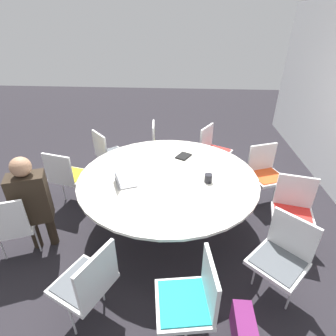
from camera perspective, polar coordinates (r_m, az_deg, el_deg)
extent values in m
plane|color=black|center=(3.58, 0.00, -11.81)|extent=(16.00, 16.00, 0.00)
cylinder|color=#B7B7BC|center=(3.57, 0.00, -11.69)|extent=(0.71, 0.71, 0.02)
cylinder|color=#B7B7BC|center=(3.35, 0.00, -7.10)|extent=(0.15, 0.15, 0.69)
cylinder|color=silver|center=(3.15, 0.00, -1.82)|extent=(2.13, 2.13, 0.03)
cube|color=silver|center=(3.32, -30.66, -10.60)|extent=(0.56, 0.57, 0.04)
cube|color=#4C5156|center=(3.30, -30.77, -10.24)|extent=(0.49, 0.50, 0.01)
cube|color=silver|center=(3.04, -32.28, -9.63)|extent=(0.19, 0.40, 0.40)
cylinder|color=silver|center=(3.51, -32.57, -13.90)|extent=(0.02, 0.02, 0.43)
cylinder|color=silver|center=(3.41, -26.66, -13.33)|extent=(0.02, 0.02, 0.43)
cube|color=silver|center=(2.48, -17.96, -22.78)|extent=(0.58, 0.57, 0.04)
cube|color=#4C5156|center=(2.46, -18.06, -22.40)|extent=(0.51, 0.50, 0.01)
cube|color=silver|center=(2.21, -15.08, -21.63)|extent=(0.39, 0.20, 0.40)
cylinder|color=silver|center=(2.61, -20.21, -28.43)|extent=(0.02, 0.02, 0.43)
cylinder|color=silver|center=(2.73, -14.27, -23.47)|extent=(0.02, 0.02, 0.43)
cube|color=silver|center=(2.28, 3.28, -27.38)|extent=(0.50, 0.48, 0.04)
cube|color=teal|center=(2.26, 3.30, -27.02)|extent=(0.44, 0.42, 0.01)
cube|color=silver|center=(2.13, 9.14, -23.52)|extent=(0.42, 0.09, 0.40)
cylinder|color=silver|center=(2.58, 2.53, -26.92)|extent=(0.02, 0.02, 0.43)
cube|color=silver|center=(2.69, 22.68, -18.69)|extent=(0.61, 0.61, 0.04)
cube|color=#4C5156|center=(2.67, 22.79, -18.31)|extent=(0.53, 0.54, 0.01)
cube|color=silver|center=(2.69, 25.51, -13.05)|extent=(0.31, 0.33, 0.40)
cylinder|color=silver|center=(2.84, 25.16, -23.55)|extent=(0.02, 0.02, 0.43)
cylinder|color=silver|center=(2.90, 18.42, -20.21)|extent=(0.02, 0.02, 0.43)
cube|color=silver|center=(3.27, 25.46, -9.64)|extent=(0.51, 0.52, 0.04)
cube|color=red|center=(3.26, 25.56, -9.29)|extent=(0.45, 0.46, 0.01)
cube|color=silver|center=(3.31, 25.95, -4.59)|extent=(0.12, 0.41, 0.40)
cylinder|color=silver|center=(3.45, 27.61, -13.04)|extent=(0.02, 0.02, 0.43)
cylinder|color=silver|center=(3.38, 21.55, -12.41)|extent=(0.02, 0.02, 0.43)
cube|color=silver|center=(3.91, 20.80, -1.94)|extent=(0.55, 0.56, 0.04)
cube|color=#E04C1E|center=(3.90, 20.87, -1.61)|extent=(0.48, 0.49, 0.01)
cube|color=silver|center=(3.94, 19.75, 2.20)|extent=(0.18, 0.40, 0.40)
cylinder|color=silver|center=(4.13, 22.25, -4.32)|extent=(0.02, 0.02, 0.43)
cylinder|color=silver|center=(3.93, 18.08, -5.30)|extent=(0.02, 0.02, 0.43)
cube|color=silver|center=(4.42, 10.44, 3.30)|extent=(0.59, 0.58, 0.04)
cube|color=red|center=(4.41, 10.47, 3.60)|extent=(0.52, 0.51, 0.01)
cube|color=silver|center=(4.40, 8.37, 6.51)|extent=(0.38, 0.23, 0.40)
cylinder|color=silver|center=(4.67, 11.09, 1.51)|extent=(0.02, 0.02, 0.43)
cylinder|color=silver|center=(4.38, 9.20, -0.32)|extent=(0.02, 0.02, 0.43)
cube|color=silver|center=(4.56, -0.61, 4.67)|extent=(0.48, 0.46, 0.04)
cube|color=olive|center=(4.55, -0.61, 4.97)|extent=(0.42, 0.41, 0.01)
cube|color=silver|center=(4.47, -3.14, 7.19)|extent=(0.42, 0.07, 0.40)
cylinder|color=silver|center=(4.82, -0.64, 3.03)|extent=(0.02, 0.02, 0.43)
cylinder|color=silver|center=(4.50, -0.54, 0.99)|extent=(0.02, 0.02, 0.43)
cube|color=silver|center=(4.37, -11.95, 2.84)|extent=(0.61, 0.61, 0.04)
cube|color=#4C5156|center=(4.36, -11.99, 3.15)|extent=(0.54, 0.53, 0.01)
cube|color=silver|center=(4.21, -14.60, 4.76)|extent=(0.33, 0.31, 0.40)
cylinder|color=silver|center=(4.62, -12.70, 1.00)|extent=(0.02, 0.02, 0.43)
cylinder|color=silver|center=(4.34, -10.52, -0.76)|extent=(0.02, 0.02, 0.43)
cube|color=silver|center=(3.94, -20.45, -1.64)|extent=(0.52, 0.53, 0.04)
cube|color=gold|center=(3.92, -20.52, -1.32)|extent=(0.45, 0.47, 0.01)
cube|color=silver|center=(3.71, -22.81, -0.18)|extent=(0.13, 0.41, 0.40)
cylinder|color=silver|center=(4.16, -21.86, -3.99)|extent=(0.02, 0.02, 0.43)
cylinder|color=silver|center=(3.95, -17.79, -5.02)|extent=(0.02, 0.02, 0.43)
cylinder|color=#2D2319|center=(3.48, -27.08, -12.06)|extent=(0.10, 0.10, 0.47)
cylinder|color=#2D2319|center=(3.45, -24.12, -11.71)|extent=(0.10, 0.10, 0.47)
cube|color=#2D2319|center=(3.09, -27.76, -5.85)|extent=(0.34, 0.42, 0.55)
sphere|color=#A87A5B|center=(2.92, -29.44, 0.22)|extent=(0.20, 0.20, 0.20)
cube|color=#99999E|center=(3.04, -9.15, -2.99)|extent=(0.34, 0.31, 0.02)
cube|color=#99999E|center=(2.97, -11.29, -1.55)|extent=(0.28, 0.15, 0.20)
cube|color=black|center=(2.97, -11.18, -1.53)|extent=(0.25, 0.13, 0.17)
cube|color=black|center=(3.57, 3.38, 2.60)|extent=(0.26, 0.23, 0.02)
cylinder|color=black|center=(3.03, 8.76, -2.20)|extent=(0.09, 0.09, 0.10)
cube|color=#661E56|center=(2.60, 16.12, -30.86)|extent=(0.36, 0.16, 0.28)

